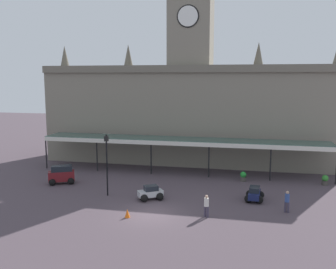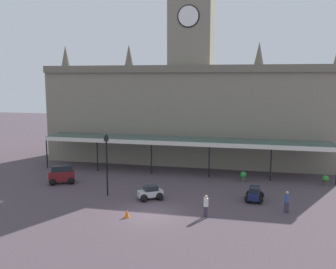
{
  "view_description": "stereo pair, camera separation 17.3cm",
  "coord_description": "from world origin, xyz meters",
  "px_view_note": "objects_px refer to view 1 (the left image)",
  "views": [
    {
      "loc": [
        6.92,
        -25.85,
        10.08
      ],
      "look_at": [
        0.0,
        5.87,
        5.14
      ],
      "focal_mm": 40.22,
      "sensor_mm": 36.0,
      "label": 1
    },
    {
      "loc": [
        7.09,
        -25.82,
        10.08
      ],
      "look_at": [
        0.0,
        5.87,
        5.14
      ],
      "focal_mm": 40.22,
      "sensor_mm": 36.0,
      "label": 2
    }
  ],
  "objects_px": {
    "planter_by_canopy": "(243,176)",
    "car_silver_sedan": "(151,194)",
    "victorian_lamppost": "(107,158)",
    "traffic_cone": "(127,213)",
    "planter_near_kerb": "(325,180)",
    "pedestrian_crossing_forecourt": "(287,201)",
    "car_maroon_van": "(62,175)",
    "car_navy_sedan": "(254,195)",
    "pedestrian_beside_cars": "(206,205)"
  },
  "relations": [
    {
      "from": "planter_by_canopy",
      "to": "planter_near_kerb",
      "type": "bearing_deg",
      "value": 2.4
    },
    {
      "from": "pedestrian_crossing_forecourt",
      "to": "traffic_cone",
      "type": "relative_size",
      "value": 2.67
    },
    {
      "from": "car_navy_sedan",
      "to": "traffic_cone",
      "type": "xyz_separation_m",
      "value": [
        -9.05,
        -5.85,
        -0.19
      ]
    },
    {
      "from": "pedestrian_crossing_forecourt",
      "to": "planter_near_kerb",
      "type": "bearing_deg",
      "value": 63.34
    },
    {
      "from": "car_maroon_van",
      "to": "victorian_lamppost",
      "type": "bearing_deg",
      "value": -23.97
    },
    {
      "from": "traffic_cone",
      "to": "car_navy_sedan",
      "type": "bearing_deg",
      "value": 32.88
    },
    {
      "from": "planter_near_kerb",
      "to": "pedestrian_crossing_forecourt",
      "type": "bearing_deg",
      "value": -116.66
    },
    {
      "from": "car_silver_sedan",
      "to": "car_maroon_van",
      "type": "height_order",
      "value": "car_maroon_van"
    },
    {
      "from": "traffic_cone",
      "to": "car_silver_sedan",
      "type": "bearing_deg",
      "value": 82.21
    },
    {
      "from": "car_navy_sedan",
      "to": "victorian_lamppost",
      "type": "bearing_deg",
      "value": -173.98
    },
    {
      "from": "car_navy_sedan",
      "to": "planter_near_kerb",
      "type": "bearing_deg",
      "value": 42.86
    },
    {
      "from": "pedestrian_beside_cars",
      "to": "victorian_lamppost",
      "type": "relative_size",
      "value": 0.31
    },
    {
      "from": "pedestrian_crossing_forecourt",
      "to": "victorian_lamppost",
      "type": "distance_m",
      "value": 14.93
    },
    {
      "from": "traffic_cone",
      "to": "planter_by_canopy",
      "type": "distance_m",
      "value": 14.12
    },
    {
      "from": "car_navy_sedan",
      "to": "victorian_lamppost",
      "type": "height_order",
      "value": "victorian_lamppost"
    },
    {
      "from": "pedestrian_crossing_forecourt",
      "to": "planter_near_kerb",
      "type": "xyz_separation_m",
      "value": [
        4.21,
        8.38,
        -0.42
      ]
    },
    {
      "from": "car_navy_sedan",
      "to": "car_maroon_van",
      "type": "relative_size",
      "value": 0.82
    },
    {
      "from": "car_navy_sedan",
      "to": "car_silver_sedan",
      "type": "distance_m",
      "value": 8.6
    },
    {
      "from": "car_silver_sedan",
      "to": "planter_by_canopy",
      "type": "bearing_deg",
      "value": 44.52
    },
    {
      "from": "car_silver_sedan",
      "to": "car_maroon_van",
      "type": "xyz_separation_m",
      "value": [
        -9.52,
        2.74,
        0.3
      ]
    },
    {
      "from": "car_navy_sedan",
      "to": "car_maroon_van",
      "type": "distance_m",
      "value": 18.03
    },
    {
      "from": "pedestrian_crossing_forecourt",
      "to": "planter_near_kerb",
      "type": "distance_m",
      "value": 9.39
    },
    {
      "from": "pedestrian_beside_cars",
      "to": "planter_by_canopy",
      "type": "bearing_deg",
      "value": 76.75
    },
    {
      "from": "car_silver_sedan",
      "to": "traffic_cone",
      "type": "distance_m",
      "value": 4.36
    },
    {
      "from": "car_silver_sedan",
      "to": "planter_by_canopy",
      "type": "distance_m",
      "value": 10.43
    },
    {
      "from": "planter_by_canopy",
      "to": "pedestrian_crossing_forecourt",
      "type": "bearing_deg",
      "value": -67.23
    },
    {
      "from": "car_navy_sedan",
      "to": "pedestrian_beside_cars",
      "type": "height_order",
      "value": "pedestrian_beside_cars"
    },
    {
      "from": "car_maroon_van",
      "to": "traffic_cone",
      "type": "relative_size",
      "value": 4.13
    },
    {
      "from": "car_silver_sedan",
      "to": "traffic_cone",
      "type": "xyz_separation_m",
      "value": [
        -0.59,
        -4.31,
        -0.19
      ]
    },
    {
      "from": "car_navy_sedan",
      "to": "planter_by_canopy",
      "type": "relative_size",
      "value": 2.21
    },
    {
      "from": "car_maroon_van",
      "to": "planter_near_kerb",
      "type": "bearing_deg",
      "value": 11.26
    },
    {
      "from": "planter_by_canopy",
      "to": "car_silver_sedan",
      "type": "bearing_deg",
      "value": -135.48
    },
    {
      "from": "car_maroon_van",
      "to": "pedestrian_crossing_forecourt",
      "type": "relative_size",
      "value": 1.55
    },
    {
      "from": "car_navy_sedan",
      "to": "traffic_cone",
      "type": "distance_m",
      "value": 10.78
    },
    {
      "from": "planter_by_canopy",
      "to": "planter_near_kerb",
      "type": "height_order",
      "value": "same"
    },
    {
      "from": "car_maroon_van",
      "to": "victorian_lamppost",
      "type": "height_order",
      "value": "victorian_lamppost"
    },
    {
      "from": "car_silver_sedan",
      "to": "traffic_cone",
      "type": "bearing_deg",
      "value": -97.79
    },
    {
      "from": "victorian_lamppost",
      "to": "planter_near_kerb",
      "type": "xyz_separation_m",
      "value": [
        18.92,
        7.39,
        -2.79
      ]
    },
    {
      "from": "pedestrian_crossing_forecourt",
      "to": "car_navy_sedan",
      "type": "bearing_deg",
      "value": 135.79
    },
    {
      "from": "planter_by_canopy",
      "to": "victorian_lamppost",
      "type": "bearing_deg",
      "value": -148.01
    },
    {
      "from": "car_navy_sedan",
      "to": "traffic_cone",
      "type": "bearing_deg",
      "value": -147.12
    },
    {
      "from": "victorian_lamppost",
      "to": "traffic_cone",
      "type": "height_order",
      "value": "victorian_lamppost"
    },
    {
      "from": "car_silver_sedan",
      "to": "pedestrian_crossing_forecourt",
      "type": "relative_size",
      "value": 1.35
    },
    {
      "from": "pedestrian_beside_cars",
      "to": "victorian_lamppost",
      "type": "bearing_deg",
      "value": 159.91
    },
    {
      "from": "pedestrian_beside_cars",
      "to": "planter_by_canopy",
      "type": "xyz_separation_m",
      "value": [
        2.43,
        10.33,
        -0.42
      ]
    },
    {
      "from": "car_silver_sedan",
      "to": "planter_by_canopy",
      "type": "relative_size",
      "value": 2.34
    },
    {
      "from": "planter_by_canopy",
      "to": "planter_near_kerb",
      "type": "relative_size",
      "value": 1.0
    },
    {
      "from": "car_silver_sedan",
      "to": "traffic_cone",
      "type": "relative_size",
      "value": 3.6
    },
    {
      "from": "car_maroon_van",
      "to": "pedestrian_crossing_forecourt",
      "type": "distance_m",
      "value": 20.64
    },
    {
      "from": "victorian_lamppost",
      "to": "planter_by_canopy",
      "type": "xyz_separation_m",
      "value": [
        11.33,
        7.07,
        -2.79
      ]
    }
  ]
}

